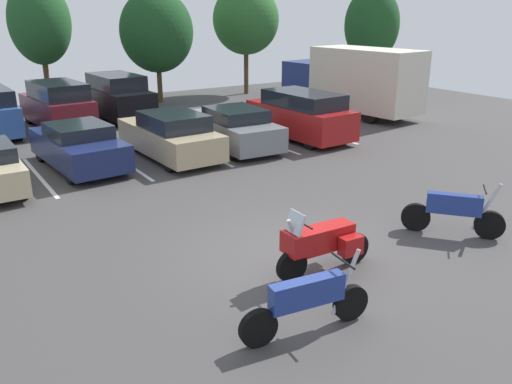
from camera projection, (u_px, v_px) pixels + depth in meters
The scene contains 16 objects.
ground at pixel (290, 257), 10.88m from camera, with size 44.00×44.00×0.10m, color #423F3F.
motorcycle_touring at pixel (321, 242), 9.92m from camera, with size 2.14×0.95×1.37m.
motorcycle_second at pixel (454, 212), 11.65m from camera, with size 1.50×1.78×1.30m.
motorcycle_third at pixel (308, 301), 8.10m from camera, with size 2.27×0.62×1.25m.
parking_stripes at pixel (126, 163), 17.28m from camera, with size 16.45×4.62×0.01m.
car_navy at pixel (79, 146), 16.55m from camera, with size 2.10×4.49×1.44m.
car_tan at pixel (170, 136), 17.73m from camera, with size 1.97×4.74×1.55m.
car_grey at pixel (232, 128), 19.08m from camera, with size 2.12×4.92×1.47m.
car_red at pixel (300, 115), 20.25m from camera, with size 2.05×4.70×1.82m.
car_far_maroon at pixel (57, 105), 22.14m from camera, with size 2.24×4.55×1.93m.
car_far_black at pixel (116, 97), 23.89m from camera, with size 2.14×4.84×2.01m.
box_truck at pixel (353, 80), 24.72m from camera, with size 2.89×7.35×3.09m.
tree_rear at pixel (246, 20), 29.91m from camera, with size 3.76×3.76×6.15m.
tree_center_left at pixel (157, 31), 27.27m from camera, with size 3.79×3.79×5.77m.
tree_center_right at pixel (372, 25), 32.33m from camera, with size 3.35×3.35×6.09m.
tree_right at pixel (40, 22), 25.41m from camera, with size 2.94×2.94×6.20m.
Camera 1 is at (-5.95, -7.84, 4.82)m, focal length 36.92 mm.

